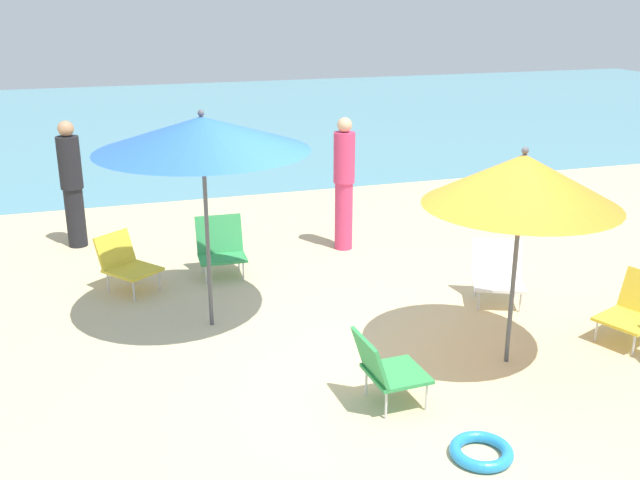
{
  "coord_description": "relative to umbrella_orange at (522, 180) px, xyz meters",
  "views": [
    {
      "loc": [
        -2.35,
        -5.42,
        3.12
      ],
      "look_at": [
        -0.18,
        1.42,
        0.7
      ],
      "focal_mm": 41.02,
      "sensor_mm": 36.0,
      "label": 1
    }
  ],
  "objects": [
    {
      "name": "beach_chair_b",
      "position": [
        -2.04,
        2.92,
        -1.32
      ],
      "size": [
        0.56,
        0.53,
        0.67
      ],
      "rotation": [
        0.0,
        0.0,
        -1.62
      ],
      "color": "#33934C",
      "rests_on": "ground_plane"
    },
    {
      "name": "beach_chair_c",
      "position": [
        -1.33,
        -0.35,
        -1.33
      ],
      "size": [
        0.55,
        0.49,
        0.62
      ],
      "rotation": [
        0.0,
        0.0,
        0.05
      ],
      "color": "#33934C",
      "rests_on": "ground_plane"
    },
    {
      "name": "swim_ring",
      "position": [
        -0.93,
        -1.2,
        -1.62
      ],
      "size": [
        0.46,
        0.46,
        0.09
      ],
      "primitive_type": "torus",
      "color": "#238CD8",
      "rests_on": "ground_plane"
    },
    {
      "name": "sea_water",
      "position": [
        -1.01,
        14.26,
        -1.66
      ],
      "size": [
        40.0,
        16.0,
        0.01
      ],
      "primitive_type": "cube",
      "color": "#5693A3",
      "rests_on": "ground_plane"
    },
    {
      "name": "umbrella_blue",
      "position": [
        -2.39,
        1.56,
        0.24
      ],
      "size": [
        2.0,
        2.0,
        2.13
      ],
      "color": "#4C4C51",
      "rests_on": "ground_plane"
    },
    {
      "name": "beach_chair_d",
      "position": [
        -3.13,
        2.75,
        -1.34
      ],
      "size": [
        0.73,
        0.76,
        0.62
      ],
      "rotation": [
        0.0,
        0.0,
        -0.92
      ],
      "color": "gold",
      "rests_on": "ground_plane"
    },
    {
      "name": "beach_chair_a",
      "position": [
        1.39,
        0.04,
        -1.36
      ],
      "size": [
        0.73,
        0.66,
        0.62
      ],
      "rotation": [
        0.0,
        0.0,
        3.52
      ],
      "color": "gold",
      "rests_on": "ground_plane"
    },
    {
      "name": "person_a",
      "position": [
        -0.38,
        3.33,
        -0.8
      ],
      "size": [
        0.27,
        0.27,
        1.69
      ],
      "rotation": [
        0.0,
        0.0,
        0.66
      ],
      "color": "#DB3866",
      "rests_on": "ground_plane"
    },
    {
      "name": "beach_chair_e",
      "position": [
        0.62,
        1.25,
        -1.34
      ],
      "size": [
        0.7,
        0.71,
        0.64
      ],
      "rotation": [
        0.0,
        0.0,
        -1.98
      ],
      "color": "white",
      "rests_on": "ground_plane"
    },
    {
      "name": "umbrella_orange",
      "position": [
        0.0,
        0.0,
        0.0
      ],
      "size": [
        1.65,
        1.65,
        1.94
      ],
      "color": "#4C4C51",
      "rests_on": "ground_plane"
    },
    {
      "name": "ground_plane",
      "position": [
        -1.01,
        0.34,
        -1.66
      ],
      "size": [
        40.0,
        40.0,
        0.0
      ],
      "primitive_type": "plane",
      "color": "#D3BC8C"
    },
    {
      "name": "person_b",
      "position": [
        -3.64,
        4.47,
        -0.83
      ],
      "size": [
        0.28,
        0.28,
        1.63
      ],
      "rotation": [
        0.0,
        0.0,
        3.95
      ],
      "color": "black",
      "rests_on": "ground_plane"
    }
  ]
}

